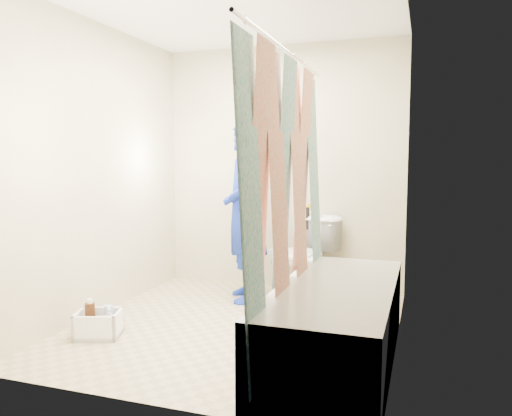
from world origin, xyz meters
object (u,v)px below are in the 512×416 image
(bathtub, at_px, (336,321))
(toilet, at_px, (302,258))
(plumber, at_px, (245,212))
(cleaning_caddy, at_px, (100,325))

(bathtub, height_order, toilet, toilet)
(bathtub, distance_m, plumber, 1.64)
(bathtub, xyz_separation_m, toilet, (-0.55, 1.37, 0.11))
(cleaning_caddy, bearing_deg, bathtub, -15.14)
(bathtub, xyz_separation_m, cleaning_caddy, (-1.70, -0.11, -0.18))
(toilet, distance_m, plumber, 0.69)
(plumber, bearing_deg, bathtub, 14.22)
(toilet, xyz_separation_m, cleaning_caddy, (-1.15, -1.47, -0.29))
(toilet, distance_m, cleaning_caddy, 1.89)
(toilet, height_order, cleaning_caddy, toilet)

